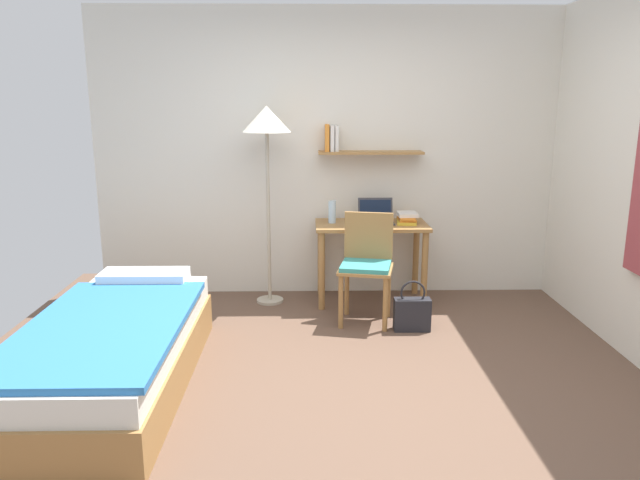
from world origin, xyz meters
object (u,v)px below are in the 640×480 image
object	(u,v)px
laptop	(376,216)
book_stack	(407,218)
desk	(371,239)
standing_lamp	(267,129)
water_bottle	(332,212)
handbag	(412,313)
bed	(114,352)
desk_chair	(367,262)

from	to	relation	value
laptop	book_stack	xyz separation A→B (m)	(0.27, -0.04, -0.01)
desk	standing_lamp	xyz separation A→B (m)	(-0.91, -0.01, 0.97)
desk	water_bottle	distance (m)	0.43
book_stack	desk	bearing A→B (deg)	-177.74
book_stack	handbag	xyz separation A→B (m)	(-0.06, -0.74, -0.63)
bed	desk	xyz separation A→B (m)	(1.79, 1.66, 0.34)
desk_chair	book_stack	distance (m)	0.69
water_bottle	bed	bearing A→B (deg)	-130.43
desk	laptop	bearing A→B (deg)	49.57
standing_lamp	handbag	bearing A→B (deg)	-31.49
desk_chair	water_bottle	bearing A→B (deg)	116.52
desk	water_bottle	size ratio (longest dim) A/B	4.99
desk	handbag	xyz separation A→B (m)	(0.26, -0.72, -0.43)
standing_lamp	book_stack	size ratio (longest dim) A/B	7.02
desk	water_bottle	bearing A→B (deg)	173.27
laptop	handbag	xyz separation A→B (m)	(0.22, -0.77, -0.63)
desk_chair	laptop	world-z (taller)	laptop
desk_chair	water_bottle	world-z (taller)	water_bottle
desk	water_bottle	world-z (taller)	water_bottle
bed	desk_chair	distance (m)	2.09
laptop	standing_lamp	bearing A→B (deg)	-176.67
bed	water_bottle	bearing A→B (deg)	49.57
water_bottle	book_stack	world-z (taller)	water_bottle
desk_chair	water_bottle	distance (m)	0.67
bed	desk	size ratio (longest dim) A/B	2.07
handbag	desk	bearing A→B (deg)	109.76
laptop	desk	bearing A→B (deg)	-130.43
laptop	handbag	distance (m)	1.02
desk_chair	handbag	distance (m)	0.55
standing_lamp	handbag	world-z (taller)	standing_lamp
desk_chair	bed	bearing A→B (deg)	-145.63
desk	desk_chair	bearing A→B (deg)	-99.91
desk_chair	book_stack	world-z (taller)	desk_chair
standing_lamp	book_stack	xyz separation A→B (m)	(1.23, 0.02, -0.78)
bed	desk_chair	xyz separation A→B (m)	(1.71, 1.17, 0.26)
desk	laptop	size ratio (longest dim) A/B	3.13
desk	handbag	distance (m)	0.88
bed	handbag	xyz separation A→B (m)	(2.05, 0.93, -0.10)
desk	book_stack	bearing A→B (deg)	2.26
desk_chair	handbag	xyz separation A→B (m)	(0.34, -0.24, -0.36)
laptop	handbag	bearing A→B (deg)	-74.32
standing_lamp	laptop	size ratio (longest dim) A/B	5.52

